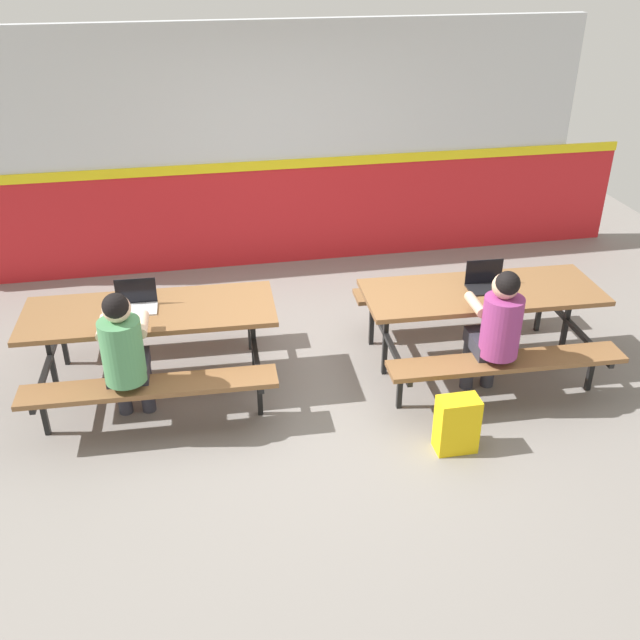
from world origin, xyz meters
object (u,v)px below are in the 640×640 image
(backpack_dark, at_px, (456,424))
(laptop_silver, at_px, (136,303))
(picnic_table_right, at_px, (480,307))
(student_nearer, at_px, (124,351))
(picnic_table_left, at_px, (151,328))
(laptop_dark, at_px, (486,283))
(student_further, at_px, (497,327))

(backpack_dark, bearing_deg, laptop_silver, 150.46)
(picnic_table_right, distance_m, student_nearer, 2.92)
(picnic_table_right, distance_m, backpack_dark, 1.25)
(picnic_table_left, relative_size, laptop_dark, 6.12)
(picnic_table_right, xyz_separation_m, laptop_dark, (0.04, 0.04, 0.21))
(student_nearer, height_order, student_further, same)
(picnic_table_left, xyz_separation_m, picnic_table_right, (2.72, -0.18, 0.00))
(backpack_dark, bearing_deg, picnic_table_left, 150.21)
(picnic_table_right, relative_size, student_further, 1.66)
(picnic_table_left, height_order, student_further, student_further)
(student_nearer, bearing_deg, laptop_silver, 82.48)
(student_further, relative_size, laptop_dark, 3.69)
(laptop_silver, bearing_deg, picnic_table_left, -23.50)
(picnic_table_left, bearing_deg, student_nearer, -107.27)
(picnic_table_left, distance_m, laptop_dark, 2.77)
(laptop_silver, relative_size, laptop_dark, 1.00)
(picnic_table_left, bearing_deg, picnic_table_right, -3.71)
(student_further, bearing_deg, student_nearer, 176.33)
(student_further, relative_size, backpack_dark, 2.74)
(picnic_table_right, distance_m, laptop_dark, 0.22)
(picnic_table_left, relative_size, student_nearer, 1.66)
(picnic_table_left, relative_size, laptop_silver, 6.12)
(student_nearer, height_order, laptop_dark, student_nearer)
(laptop_silver, height_order, laptop_dark, same)
(picnic_table_right, distance_m, student_further, 0.58)
(picnic_table_left, distance_m, backpack_dark, 2.50)
(laptop_dark, bearing_deg, backpack_dark, -119.31)
(backpack_dark, bearing_deg, student_nearer, 163.69)
(laptop_dark, bearing_deg, student_further, -104.13)
(laptop_dark, relative_size, backpack_dark, 0.74)
(picnic_table_right, bearing_deg, backpack_dark, -118.40)
(picnic_table_right, xyz_separation_m, backpack_dark, (-0.57, -1.05, -0.36))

